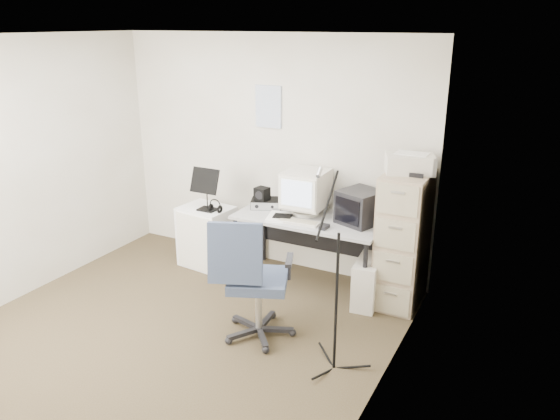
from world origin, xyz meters
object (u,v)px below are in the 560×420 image
at_px(filing_cabinet, 403,240).
at_px(office_chair, 258,278).
at_px(desk, 309,251).
at_px(side_cart, 207,236).

distance_m(filing_cabinet, office_chair, 1.47).
relative_size(desk, office_chair, 1.37).
bearing_deg(filing_cabinet, side_cart, -176.74).
height_order(filing_cabinet, office_chair, filing_cabinet).
relative_size(filing_cabinet, side_cart, 1.93).
relative_size(desk, side_cart, 2.22).
xyz_separation_m(office_chair, side_cart, (-1.24, 1.02, -0.21)).
height_order(filing_cabinet, desk, filing_cabinet).
bearing_deg(office_chair, side_cart, 118.17).
xyz_separation_m(filing_cabinet, desk, (-0.95, -0.03, -0.29)).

